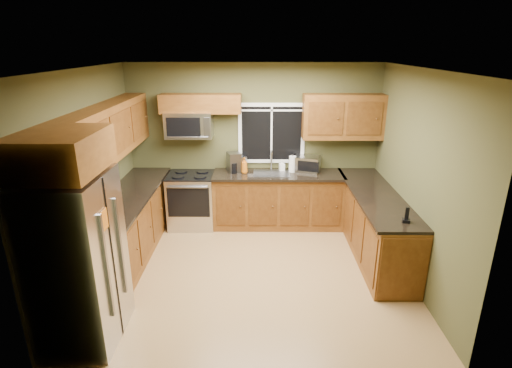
{
  "coord_description": "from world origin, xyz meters",
  "views": [
    {
      "loc": [
        0.09,
        -4.83,
        2.97
      ],
      "look_at": [
        0.05,
        0.35,
        1.15
      ],
      "focal_mm": 28.0,
      "sensor_mm": 36.0,
      "label": 1
    }
  ],
  "objects_px": {
    "coffee_maker": "(234,163)",
    "soap_bottle_b": "(282,165)",
    "soap_bottle_a": "(244,165)",
    "paper_towel_roll": "(292,164)",
    "kettle": "(242,163)",
    "cordless_phone": "(406,218)",
    "range": "(192,200)",
    "microwave": "(189,125)",
    "toaster_oven": "(307,164)",
    "refrigerator": "(78,261)"
  },
  "relations": [
    {
      "from": "refrigerator",
      "to": "paper_towel_roll",
      "type": "bearing_deg",
      "value": 50.3
    },
    {
      "from": "microwave",
      "to": "soap_bottle_b",
      "type": "relative_size",
      "value": 4.11
    },
    {
      "from": "kettle",
      "to": "cordless_phone",
      "type": "relative_size",
      "value": 1.52
    },
    {
      "from": "microwave",
      "to": "soap_bottle_b",
      "type": "distance_m",
      "value": 1.68
    },
    {
      "from": "microwave",
      "to": "coffee_maker",
      "type": "height_order",
      "value": "microwave"
    },
    {
      "from": "coffee_maker",
      "to": "toaster_oven",
      "type": "bearing_deg",
      "value": 1.87
    },
    {
      "from": "microwave",
      "to": "cordless_phone",
      "type": "distance_m",
      "value": 3.63
    },
    {
      "from": "soap_bottle_b",
      "to": "coffee_maker",
      "type": "bearing_deg",
      "value": -175.42
    },
    {
      "from": "coffee_maker",
      "to": "cordless_phone",
      "type": "relative_size",
      "value": 1.7
    },
    {
      "from": "range",
      "to": "microwave",
      "type": "relative_size",
      "value": 1.23
    },
    {
      "from": "soap_bottle_a",
      "to": "paper_towel_roll",
      "type": "bearing_deg",
      "value": 5.52
    },
    {
      "from": "coffee_maker",
      "to": "soap_bottle_a",
      "type": "relative_size",
      "value": 1.24
    },
    {
      "from": "refrigerator",
      "to": "toaster_oven",
      "type": "relative_size",
      "value": 3.66
    },
    {
      "from": "refrigerator",
      "to": "kettle",
      "type": "bearing_deg",
      "value": 62.4
    },
    {
      "from": "refrigerator",
      "to": "soap_bottle_a",
      "type": "height_order",
      "value": "refrigerator"
    },
    {
      "from": "refrigerator",
      "to": "paper_towel_roll",
      "type": "distance_m",
      "value": 3.74
    },
    {
      "from": "soap_bottle_b",
      "to": "range",
      "type": "bearing_deg",
      "value": -173.61
    },
    {
      "from": "refrigerator",
      "to": "soap_bottle_a",
      "type": "distance_m",
      "value": 3.22
    },
    {
      "from": "refrigerator",
      "to": "paper_towel_roll",
      "type": "xyz_separation_m",
      "value": [
        2.39,
        2.88,
        0.18
      ]
    },
    {
      "from": "microwave",
      "to": "paper_towel_roll",
      "type": "xyz_separation_m",
      "value": [
        1.7,
        -0.03,
        -0.65
      ]
    },
    {
      "from": "toaster_oven",
      "to": "paper_towel_roll",
      "type": "xyz_separation_m",
      "value": [
        -0.25,
        -0.04,
        0.01
      ]
    },
    {
      "from": "soap_bottle_b",
      "to": "microwave",
      "type": "bearing_deg",
      "value": -178.68
    },
    {
      "from": "toaster_oven",
      "to": "soap_bottle_b",
      "type": "distance_m",
      "value": 0.42
    },
    {
      "from": "paper_towel_roll",
      "to": "soap_bottle_b",
      "type": "height_order",
      "value": "paper_towel_roll"
    },
    {
      "from": "coffee_maker",
      "to": "soap_bottle_b",
      "type": "xyz_separation_m",
      "value": [
        0.81,
        0.06,
        -0.06
      ]
    },
    {
      "from": "coffee_maker",
      "to": "soap_bottle_b",
      "type": "bearing_deg",
      "value": 4.58
    },
    {
      "from": "coffee_maker",
      "to": "soap_bottle_b",
      "type": "relative_size",
      "value": 1.78
    },
    {
      "from": "soap_bottle_a",
      "to": "microwave",
      "type": "bearing_deg",
      "value": 173.3
    },
    {
      "from": "toaster_oven",
      "to": "soap_bottle_b",
      "type": "height_order",
      "value": "toaster_oven"
    },
    {
      "from": "microwave",
      "to": "soap_bottle_a",
      "type": "bearing_deg",
      "value": -6.7
    },
    {
      "from": "soap_bottle_b",
      "to": "paper_towel_roll",
      "type": "bearing_deg",
      "value": -20.54
    },
    {
      "from": "refrigerator",
      "to": "range",
      "type": "distance_m",
      "value": 2.89
    },
    {
      "from": "range",
      "to": "cordless_phone",
      "type": "bearing_deg",
      "value": -33.06
    },
    {
      "from": "coffee_maker",
      "to": "soap_bottle_a",
      "type": "distance_m",
      "value": 0.2
    },
    {
      "from": "kettle",
      "to": "soap_bottle_b",
      "type": "relative_size",
      "value": 1.59
    },
    {
      "from": "range",
      "to": "soap_bottle_a",
      "type": "relative_size",
      "value": 3.54
    },
    {
      "from": "kettle",
      "to": "soap_bottle_b",
      "type": "distance_m",
      "value": 0.68
    },
    {
      "from": "microwave",
      "to": "soap_bottle_b",
      "type": "bearing_deg",
      "value": 1.32
    },
    {
      "from": "soap_bottle_a",
      "to": "coffee_maker",
      "type": "bearing_deg",
      "value": 157.06
    },
    {
      "from": "range",
      "to": "coffee_maker",
      "type": "xyz_separation_m",
      "value": [
        0.72,
        0.11,
        0.63
      ]
    },
    {
      "from": "refrigerator",
      "to": "microwave",
      "type": "bearing_deg",
      "value": 76.66
    },
    {
      "from": "toaster_oven",
      "to": "coffee_maker",
      "type": "height_order",
      "value": "coffee_maker"
    },
    {
      "from": "microwave",
      "to": "toaster_oven",
      "type": "bearing_deg",
      "value": 0.31
    },
    {
      "from": "refrigerator",
      "to": "coffee_maker",
      "type": "relative_size",
      "value": 5.47
    },
    {
      "from": "range",
      "to": "toaster_oven",
      "type": "height_order",
      "value": "toaster_oven"
    },
    {
      "from": "microwave",
      "to": "kettle",
      "type": "bearing_deg",
      "value": 2.97
    },
    {
      "from": "range",
      "to": "toaster_oven",
      "type": "bearing_deg",
      "value": 4.3
    },
    {
      "from": "range",
      "to": "microwave",
      "type": "bearing_deg",
      "value": 90.02
    },
    {
      "from": "coffee_maker",
      "to": "soap_bottle_b",
      "type": "distance_m",
      "value": 0.81
    },
    {
      "from": "refrigerator",
      "to": "soap_bottle_b",
      "type": "bearing_deg",
      "value": 52.96
    }
  ]
}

